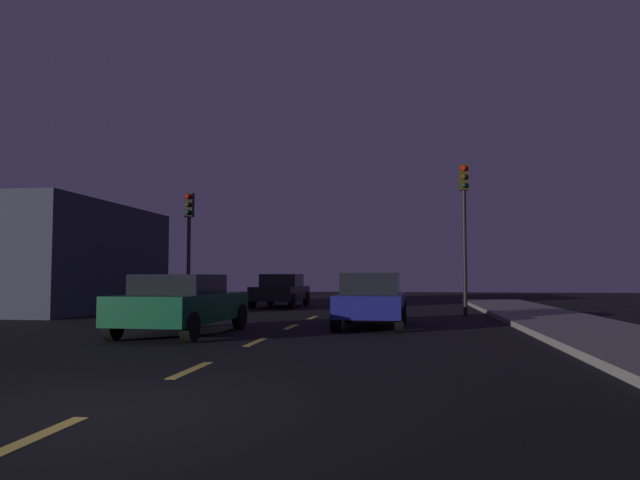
{
  "coord_description": "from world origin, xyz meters",
  "views": [
    {
      "loc": [
        3.19,
        -5.95,
        1.39
      ],
      "look_at": [
        0.13,
        14.76,
        2.65
      ],
      "focal_mm": 33.59,
      "sensor_mm": 36.0,
      "label": 1
    }
  ],
  "objects_px": {
    "traffic_signal_left": "(189,228)",
    "car_oncoming_far": "(281,290)",
    "car_stopped_ahead": "(372,300)",
    "car_adjacent_lane": "(182,303)",
    "traffic_signal_right": "(464,210)"
  },
  "relations": [
    {
      "from": "traffic_signal_left",
      "to": "car_oncoming_far",
      "type": "xyz_separation_m",
      "value": [
        2.43,
        5.17,
        -2.43
      ]
    },
    {
      "from": "car_stopped_ahead",
      "to": "car_oncoming_far",
      "type": "bearing_deg",
      "value": 114.87
    },
    {
      "from": "car_stopped_ahead",
      "to": "car_adjacent_lane",
      "type": "relative_size",
      "value": 0.9
    },
    {
      "from": "car_stopped_ahead",
      "to": "car_adjacent_lane",
      "type": "height_order",
      "value": "car_stopped_ahead"
    },
    {
      "from": "traffic_signal_left",
      "to": "car_oncoming_far",
      "type": "height_order",
      "value": "traffic_signal_left"
    },
    {
      "from": "traffic_signal_right",
      "to": "traffic_signal_left",
      "type": "bearing_deg",
      "value": -179.99
    },
    {
      "from": "car_stopped_ahead",
      "to": "car_oncoming_far",
      "type": "relative_size",
      "value": 0.95
    },
    {
      "from": "car_adjacent_lane",
      "to": "car_oncoming_far",
      "type": "xyz_separation_m",
      "value": [
        -0.37,
        12.91,
        0.01
      ]
    },
    {
      "from": "car_oncoming_far",
      "to": "car_adjacent_lane",
      "type": "bearing_deg",
      "value": -88.37
    },
    {
      "from": "traffic_signal_left",
      "to": "car_stopped_ahead",
      "type": "height_order",
      "value": "traffic_signal_left"
    },
    {
      "from": "car_stopped_ahead",
      "to": "traffic_signal_left",
      "type": "bearing_deg",
      "value": 145.04
    },
    {
      "from": "car_adjacent_lane",
      "to": "car_oncoming_far",
      "type": "height_order",
      "value": "car_oncoming_far"
    },
    {
      "from": "car_adjacent_lane",
      "to": "car_oncoming_far",
      "type": "distance_m",
      "value": 12.91
    },
    {
      "from": "car_oncoming_far",
      "to": "car_stopped_ahead",
      "type": "bearing_deg",
      "value": -65.13
    },
    {
      "from": "traffic_signal_left",
      "to": "car_adjacent_lane",
      "type": "relative_size",
      "value": 1.01
    }
  ]
}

